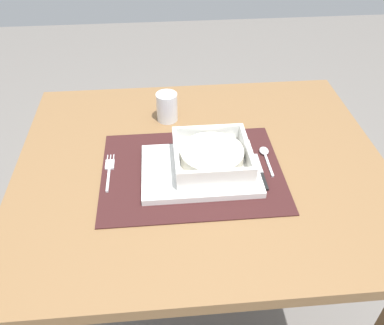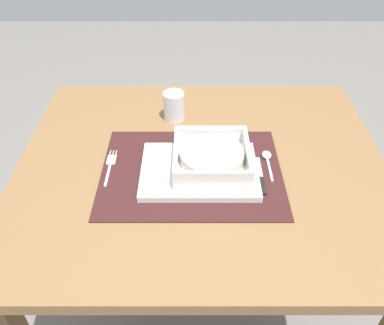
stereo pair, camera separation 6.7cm
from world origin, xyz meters
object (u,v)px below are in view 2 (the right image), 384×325
Objects in this scene: porridge_bowl at (212,158)px; spoon at (268,158)px; fork at (111,164)px; butter_knife at (261,178)px; dining_table at (202,194)px; drinking_glass at (175,107)px.

porridge_bowl is 1.61× the size of spoon.
porridge_bowl is 0.25m from fork.
porridge_bowl is 0.15m from spoon.
fork is 1.03× the size of butter_knife.
dining_table is 0.19m from butter_knife.
drinking_glass reaches higher than spoon.
dining_table is at bearing -69.26° from drinking_glass.
drinking_glass is (-0.10, 0.23, -0.00)m from porridge_bowl.
butter_knife is (-0.03, -0.07, -0.00)m from spoon.
porridge_bowl is at bearing -162.29° from spoon.
fork is at bearing -173.67° from spoon.
butter_knife is at bearing -16.69° from porridge_bowl.
porridge_bowl is 1.37× the size of butter_knife.
butter_knife is at bearing -8.37° from fork.
fork is (-0.25, 0.01, -0.03)m from porridge_bowl.
fork is at bearing 172.62° from butter_knife.
butter_knife reaches higher than fork.
porridge_bowl is 2.19× the size of drinking_glass.
spoon is at bearing -38.56° from drinking_glass.
dining_table is 0.15m from porridge_bowl.
dining_table is 0.26m from drinking_glass.
drinking_glass is at bearing 144.40° from spoon.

